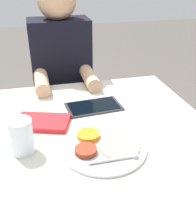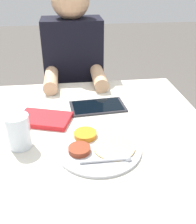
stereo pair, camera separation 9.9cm
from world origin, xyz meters
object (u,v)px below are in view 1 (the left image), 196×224
(tablet_device, at_px, (94,107))
(person_diner, at_px, (63,94))
(drinking_glass, at_px, (21,136))
(thali_tray, at_px, (103,147))
(red_notebook, at_px, (43,123))

(tablet_device, height_order, person_diner, person_diner)
(drinking_glass, bearing_deg, tablet_device, 40.03)
(person_diner, relative_size, drinking_glass, 10.20)
(thali_tray, distance_m, person_diner, 0.78)
(red_notebook, bearing_deg, drinking_glass, -114.18)
(red_notebook, relative_size, drinking_glass, 1.95)
(thali_tray, xyz_separation_m, person_diner, (-0.05, 0.76, -0.15))
(person_diner, bearing_deg, thali_tray, -86.48)
(drinking_glass, bearing_deg, person_diner, 73.46)
(thali_tray, xyz_separation_m, tablet_device, (0.04, 0.30, -0.00))
(thali_tray, height_order, red_notebook, thali_tray)
(red_notebook, height_order, tablet_device, red_notebook)
(person_diner, xyz_separation_m, drinking_glass, (-0.21, -0.72, 0.20))
(red_notebook, bearing_deg, thali_tray, -47.74)
(red_notebook, height_order, drinking_glass, drinking_glass)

